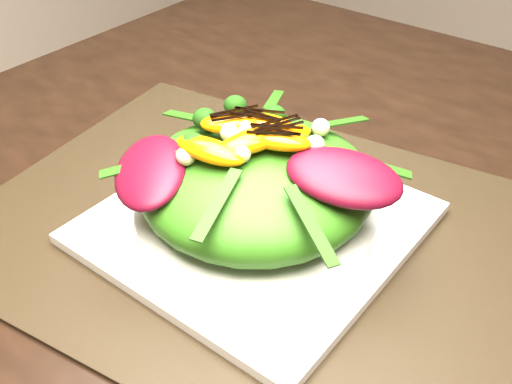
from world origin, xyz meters
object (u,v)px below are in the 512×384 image
Objects in this scene: salad_bowl at (256,211)px; lettuce_mound at (256,182)px; plate_base at (256,222)px; placemat at (256,228)px; orange_segment at (273,125)px.

lettuce_mound reaches higher than salad_bowl.
plate_base is at bearing 0.00° from lettuce_mound.
lettuce_mound is at bearing 0.00° from plate_base.
lettuce_mound is (0.00, 0.00, 0.05)m from plate_base.
lettuce_mound is (0.00, 0.00, 0.04)m from salad_bowl.
salad_bowl is 1.05× the size of lettuce_mound.
salad_bowl is (0.00, 0.00, 0.02)m from placemat.
salad_bowl is at bearing -83.25° from orange_segment.
salad_bowl reaches higher than placemat.
placemat is at bearing 180.00° from lettuce_mound.
placemat is 0.01m from plate_base.
salad_bowl is (0.00, 0.00, 0.01)m from plate_base.
plate_base is 1.27× the size of lettuce_mound.
salad_bowl is 0.09m from orange_segment.
placemat is 2.35× the size of salad_bowl.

